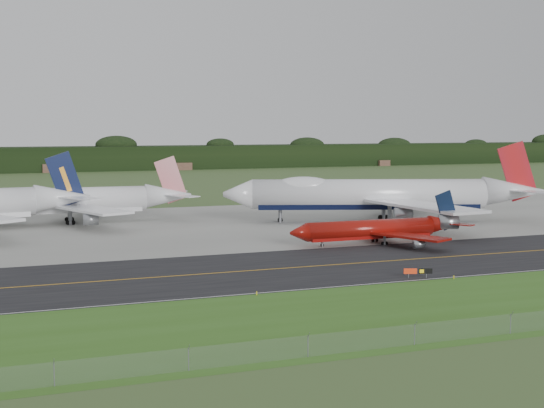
% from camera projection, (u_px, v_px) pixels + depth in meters
% --- Properties ---
extents(ground, '(600.00, 600.00, 0.00)m').
position_uv_depth(ground, '(359.00, 258.00, 129.38)').
color(ground, '#385226').
rests_on(ground, ground).
extents(grass_verge, '(400.00, 30.00, 0.01)m').
position_uv_depth(grass_verge, '(484.00, 303.00, 96.75)').
color(grass_verge, '#345F1C').
rests_on(grass_verge, ground).
extents(taxiway, '(400.00, 32.00, 0.02)m').
position_uv_depth(taxiway, '(370.00, 262.00, 125.65)').
color(taxiway, black).
rests_on(taxiway, ground).
extents(apron, '(400.00, 78.00, 0.01)m').
position_uv_depth(apron, '(260.00, 223.00, 176.93)').
color(apron, gray).
rests_on(apron, ground).
extents(taxiway_centreline, '(400.00, 0.40, 0.00)m').
position_uv_depth(taxiway_centreline, '(370.00, 262.00, 125.65)').
color(taxiway_centreline, orange).
rests_on(taxiway_centreline, taxiway).
extents(taxiway_edge_line, '(400.00, 0.25, 0.00)m').
position_uv_depth(taxiway_edge_line, '(420.00, 280.00, 111.20)').
color(taxiway_edge_line, silver).
rests_on(taxiway_edge_line, taxiway).
extents(horizon_treeline, '(700.00, 25.00, 12.00)m').
position_uv_depth(horizon_treeline, '(114.00, 159.00, 384.05)').
color(horizon_treeline, black).
rests_on(horizon_treeline, ground).
extents(jet_ba_747, '(73.79, 59.55, 19.05)m').
position_uv_depth(jet_ba_747, '(380.00, 195.00, 177.04)').
color(jet_ba_747, silver).
rests_on(jet_ba_747, ground).
extents(jet_red_737, '(36.53, 29.92, 9.90)m').
position_uv_depth(jet_red_737, '(379.00, 229.00, 145.46)').
color(jet_red_737, maroon).
rests_on(jet_red_737, ground).
extents(jet_star_tail, '(58.33, 48.78, 15.39)m').
position_uv_depth(jet_star_tail, '(68.00, 201.00, 175.41)').
color(jet_star_tail, white).
rests_on(jet_star_tail, ground).
extents(taxiway_sign, '(4.12, 1.49, 1.43)m').
position_uv_depth(taxiway_sign, '(418.00, 271.00, 112.68)').
color(taxiway_sign, slate).
rests_on(taxiway_sign, ground).
extents(edge_marker_left, '(0.16, 0.16, 0.50)m').
position_uv_depth(edge_marker_left, '(257.00, 293.00, 101.32)').
color(edge_marker_left, yellow).
rests_on(edge_marker_left, ground).
extents(edge_marker_center, '(0.16, 0.16, 0.50)m').
position_uv_depth(edge_marker_center, '(454.00, 277.00, 112.05)').
color(edge_marker_center, yellow).
rests_on(edge_marker_center, ground).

